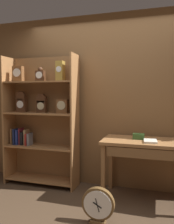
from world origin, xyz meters
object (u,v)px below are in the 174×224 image
open_repair_manual (150,141)px  round_clock_large (98,205)px  workbench (160,149)px  toolbox_small (139,136)px  bookshelf (40,119)px

open_repair_manual → round_clock_large: size_ratio=0.55×
workbench → toolbox_small: bearing=165.7°
toolbox_small → open_repair_manual: toolbox_small is taller
toolbox_small → round_clock_large: (-0.36, -0.77, -0.64)m
bookshelf → open_repair_manual: 1.70m
workbench → open_repair_manual: 0.18m
toolbox_small → round_clock_large: toolbox_small is taller
bookshelf → round_clock_large: bearing=-36.6°
open_repair_manual → bookshelf: bearing=167.2°
open_repair_manual → round_clock_large: bearing=-134.8°
workbench → bookshelf: bearing=175.1°
workbench → round_clock_large: bearing=-132.4°
bookshelf → toolbox_small: bearing=-3.1°
bookshelf → workbench: 1.82m
round_clock_large → open_repair_manual: bearing=50.0°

